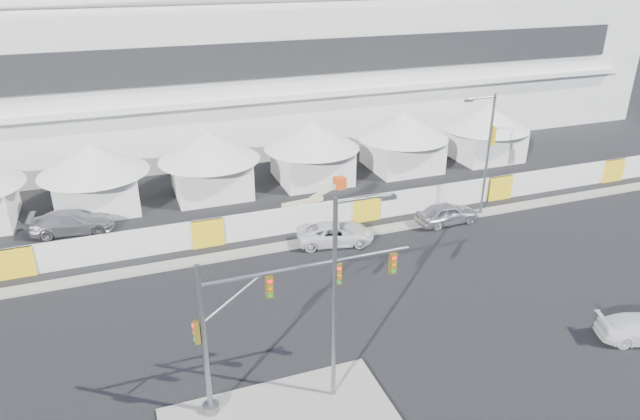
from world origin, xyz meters
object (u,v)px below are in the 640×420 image
object	(u,v)px
sedan_silver	(447,213)
streetlight_median	(340,288)
pickup_curb	(335,233)
traffic_mast	(251,325)
boom_lift	(298,215)
lot_car_c	(72,222)
streetlight_curb	(486,147)

from	to	relation	value
sedan_silver	streetlight_median	world-z (taller)	streetlight_median
pickup_curb	streetlight_median	xyz separation A→B (m)	(-5.44, -14.13, 5.04)
traffic_mast	boom_lift	bearing A→B (deg)	65.98
lot_car_c	boom_lift	size ratio (longest dim) A/B	0.91
sedan_silver	traffic_mast	bearing A→B (deg)	124.20
traffic_mast	streetlight_median	bearing A→B (deg)	-13.01
pickup_curb	streetlight_curb	distance (m)	13.18
pickup_curb	traffic_mast	world-z (taller)	traffic_mast
sedan_silver	traffic_mast	xyz separation A→B (m)	(-18.17, -13.39, 3.45)
traffic_mast	boom_lift	xyz separation A→B (m)	(7.56, 16.97, -3.41)
pickup_curb	boom_lift	size ratio (longest dim) A/B	0.86
pickup_curb	boom_lift	world-z (taller)	boom_lift
streetlight_median	pickup_curb	bearing A→B (deg)	68.95
streetlight_median	sedan_silver	bearing A→B (deg)	44.54
pickup_curb	streetlight_median	distance (m)	15.95
streetlight_median	boom_lift	size ratio (longest dim) A/B	1.56
streetlight_curb	lot_car_c	bearing A→B (deg)	165.82
pickup_curb	streetlight_curb	bearing A→B (deg)	-74.69
pickup_curb	lot_car_c	size ratio (longest dim) A/B	0.94
lot_car_c	streetlight_median	size ratio (longest dim) A/B	0.58
traffic_mast	pickup_curb	bearing A→B (deg)	55.49
boom_lift	pickup_curb	bearing A→B (deg)	-74.47
sedan_silver	lot_car_c	size ratio (longest dim) A/B	0.84
traffic_mast	boom_lift	distance (m)	18.89
sedan_silver	streetlight_curb	xyz separation A→B (m)	(3.24, 0.58, 4.67)
pickup_curb	streetlight_median	size ratio (longest dim) A/B	0.55
streetlight_curb	sedan_silver	bearing A→B (deg)	-169.88
traffic_mast	streetlight_curb	bearing A→B (deg)	33.14
lot_car_c	pickup_curb	bearing A→B (deg)	-110.53
traffic_mast	streetlight_curb	distance (m)	25.59
sedan_silver	streetlight_curb	size ratio (longest dim) A/B	0.50
sedan_silver	pickup_curb	bearing A→B (deg)	88.56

